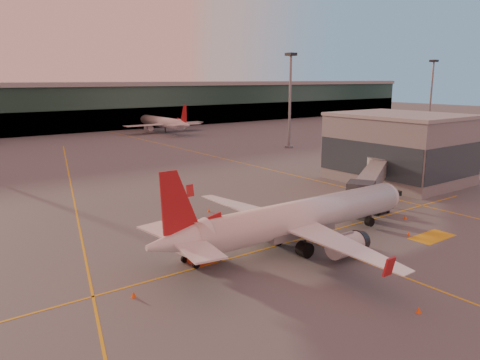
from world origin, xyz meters
TOP-DOWN VIEW (x-y plane):
  - ground at (0.00, 0.00)m, footprint 600.00×600.00m
  - taxi_markings at (-7.32, 44.49)m, footprint 100.12×173.00m
  - terminal at (0.00, 141.79)m, footprint 400.00×20.00m
  - gate_building at (41.93, 17.93)m, footprint 18.40×22.40m
  - mast_east_near at (55.00, 62.00)m, footprint 2.40×2.40m
  - mast_east_far at (130.00, 66.00)m, footprint 2.40×2.40m
  - main_airplane at (1.91, 3.06)m, footprint 35.64×32.03m
  - jet_bridge at (25.73, 11.07)m, footprint 22.86×15.26m
  - catering_truck at (-8.81, 6.06)m, footprint 5.18×2.60m
  - gpu_cart at (21.54, 8.15)m, footprint 2.64×2.02m
  - pushback_tug at (21.26, 6.25)m, footprint 2.90×1.60m
  - cone_nose at (21.89, 2.42)m, footprint 0.44×0.44m
  - cone_tail at (-17.89, 2.71)m, footprint 0.46×0.46m
  - cone_wing_right at (-0.25, -13.92)m, footprint 0.44×0.44m
  - cone_wing_left at (2.13, 21.41)m, footprint 0.43×0.43m
  - cone_fwd at (16.11, -2.01)m, footprint 0.43×0.43m

SIDE VIEW (x-z plane):
  - ground at x=0.00m, z-range 0.00..0.00m
  - taxi_markings at x=-7.32m, z-range 0.00..0.01m
  - cone_fwd at x=16.11m, z-range -0.01..0.54m
  - cone_wing_left at x=2.13m, z-range -0.01..0.54m
  - cone_nose at x=21.89m, z-range -0.01..0.55m
  - cone_wing_right at x=-0.25m, z-range -0.01..0.56m
  - cone_tail at x=-17.89m, z-range -0.01..0.57m
  - pushback_tug at x=21.26m, z-range -0.14..1.35m
  - gpu_cart at x=21.54m, z-range -0.02..1.35m
  - catering_truck at x=-8.81m, z-range 0.27..4.17m
  - main_airplane at x=1.91m, z-range -1.89..8.89m
  - jet_bridge at x=25.73m, z-range 0.99..6.49m
  - gate_building at x=41.93m, z-range -0.01..12.59m
  - terminal at x=0.00m, z-range -0.04..17.56m
  - mast_east_near at x=55.00m, z-range 2.06..27.66m
  - mast_east_far at x=130.00m, z-range 2.06..27.66m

